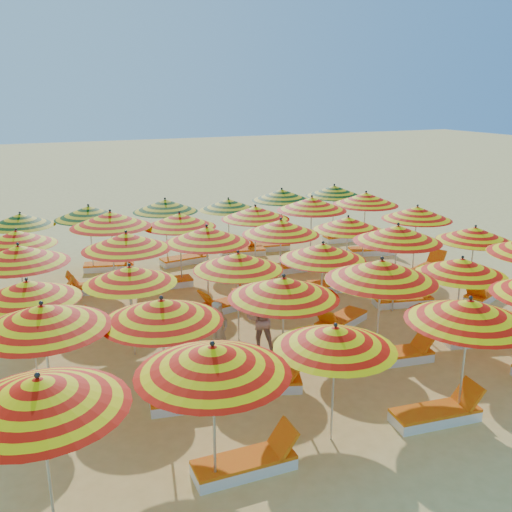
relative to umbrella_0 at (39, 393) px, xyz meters
name	(u,v)px	position (x,y,z in m)	size (l,w,h in m)	color
ground	(263,315)	(6.12, 6.19, -2.22)	(120.00, 120.00, 0.00)	#F7CC6D
umbrella_0	(39,393)	(0.00, 0.00, 0.00)	(2.94, 2.94, 2.53)	silver
umbrella_1	(213,360)	(2.43, 0.02, -0.01)	(2.94, 2.94, 2.51)	silver
umbrella_2	(335,338)	(4.77, 0.35, -0.24)	(2.82, 2.82, 2.26)	silver
umbrella_3	(469,311)	(7.42, 0.02, -0.06)	(2.65, 2.65, 2.46)	silver
umbrella_6	(43,317)	(0.25, 2.78, -0.01)	(2.40, 2.40, 2.52)	silver
umbrella_7	(162,310)	(2.30, 2.43, -0.09)	(2.48, 2.48, 2.43)	silver
umbrella_8	(284,288)	(4.90, 2.58, -0.06)	(2.78, 2.78, 2.46)	silver
umbrella_9	(381,270)	(7.18, 2.39, 0.07)	(2.48, 2.48, 2.60)	silver
umbrella_10	(462,267)	(9.67, 2.59, -0.22)	(2.85, 2.85, 2.28)	silver
umbrella_12	(28,290)	(0.10, 4.92, -0.18)	(2.54, 2.54, 2.32)	silver
umbrella_13	(130,275)	(2.30, 5.21, -0.22)	(2.42, 2.42, 2.27)	silver
umbrella_14	(238,261)	(4.88, 5.00, -0.16)	(2.45, 2.45, 2.35)	silver
umbrella_15	(323,252)	(7.17, 4.85, -0.14)	(2.38, 2.38, 2.36)	silver
umbrella_16	(398,234)	(9.63, 5.01, 0.04)	(2.53, 2.53, 2.58)	silver
umbrella_17	(475,234)	(12.22, 4.77, -0.18)	(2.49, 2.49, 2.32)	silver
umbrella_18	(19,254)	(0.04, 7.20, 0.00)	(2.94, 2.94, 2.53)	silver
umbrella_19	(126,241)	(2.70, 7.45, -0.01)	(3.04, 3.04, 2.51)	silver
umbrella_20	(207,235)	(4.87, 7.24, -0.01)	(3.08, 3.08, 2.51)	silver
umbrella_21	(281,227)	(7.25, 7.42, -0.07)	(2.67, 2.67, 2.45)	silver
umbrella_22	(348,224)	(9.59, 7.41, -0.17)	(2.82, 2.82, 2.33)	silver
umbrella_23	(417,213)	(12.29, 7.43, -0.08)	(2.75, 2.75, 2.44)	silver
umbrella_24	(17,238)	(0.06, 9.71, -0.17)	(2.88, 2.88, 2.33)	silver
umbrella_25	(110,219)	(2.74, 9.94, 0.07)	(3.03, 3.03, 2.61)	silver
umbrella_26	(180,220)	(4.81, 9.63, -0.08)	(2.43, 2.43, 2.44)	silver
umbrella_27	(255,213)	(7.44, 9.70, -0.08)	(2.89, 2.89, 2.43)	silver
umbrella_28	(312,204)	(9.59, 9.71, 0.04)	(2.89, 2.89, 2.58)	silver
umbrella_29	(366,199)	(11.95, 9.89, 0.01)	(3.02, 3.02, 2.54)	silver
umbrella_30	(20,220)	(0.27, 12.32, -0.20)	(2.60, 2.60, 2.30)	silver
umbrella_31	(89,212)	(2.40, 12.10, -0.10)	(2.75, 2.75, 2.41)	silver
umbrella_32	(165,206)	(5.03, 12.12, -0.08)	(2.89, 2.89, 2.43)	silver
umbrella_33	(228,204)	(7.38, 12.01, -0.21)	(2.52, 2.52, 2.29)	silver
umbrella_34	(282,195)	(9.66, 12.19, -0.05)	(2.92, 2.92, 2.47)	silver
umbrella_35	(334,191)	(12.08, 12.28, -0.08)	(2.85, 2.85, 2.44)	silver
lounger_0	(247,463)	(3.02, 0.15, -2.07)	(1.75, 0.63, 0.69)	white
lounger_1	(437,414)	(6.92, 0.04, -2.07)	(1.79, 0.78, 0.69)	white
lounger_4	(191,399)	(2.80, 2.45, -2.07)	(1.81, 0.88, 0.69)	white
lounger_5	(263,382)	(4.40, 2.49, -2.07)	(1.83, 1.14, 0.69)	white
lounger_6	(397,355)	(7.78, 2.37, -2.07)	(1.80, 0.83, 0.69)	white
lounger_7	(479,337)	(10.27, 2.36, -2.07)	(1.82, 1.02, 0.69)	white
lounger_9	(340,321)	(7.67, 4.67, -2.07)	(1.82, 1.25, 0.69)	white
lounger_10	(404,300)	(10.23, 5.25, -2.07)	(1.82, 0.96, 0.69)	white
lounger_11	(484,294)	(12.72, 4.64, -2.07)	(1.82, 1.18, 0.69)	white
lounger_12	(53,329)	(0.64, 7.21, -2.07)	(1.83, 1.10, 0.69)	white
lounger_13	(227,304)	(5.37, 7.03, -2.07)	(1.82, 0.93, 0.69)	white
lounger_14	(260,292)	(6.65, 7.61, -2.07)	(1.77, 0.72, 0.69)	white
lounger_15	(336,285)	(9.09, 7.17, -2.07)	(1.83, 1.13, 0.69)	white
lounger_16	(427,269)	(12.89, 7.37, -2.07)	(1.82, 1.22, 0.69)	white
lounger_17	(46,297)	(0.66, 9.78, -2.07)	(1.81, 0.87, 0.69)	white
lounger_18	(95,287)	(2.14, 10.07, -2.07)	(1.81, 0.88, 0.69)	white
lounger_19	(164,283)	(4.21, 9.63, -2.07)	(1.75, 0.64, 0.69)	white
lounger_20	(301,266)	(9.09, 9.47, -2.07)	(1.75, 0.65, 0.69)	white
lounger_21	(372,250)	(12.55, 10.11, -2.07)	(1.82, 1.02, 0.69)	white
lounger_22	(111,266)	(3.00, 12.18, -2.07)	(1.82, 0.98, 0.69)	white
lounger_23	(185,259)	(5.63, 11.90, -2.07)	(1.79, 0.78, 0.69)	white
lounger_24	(241,251)	(7.89, 12.03, -2.07)	(1.81, 0.90, 0.69)	white
lounger_25	(266,246)	(9.07, 12.29, -2.07)	(1.81, 0.87, 0.69)	white
lounger_26	(343,237)	(12.58, 12.27, -2.07)	(1.77, 0.70, 0.69)	white
beachgoer_a	(219,332)	(4.02, 4.08, -1.50)	(0.53, 0.35, 1.46)	tan
beachgoer_b	(261,319)	(5.20, 4.32, -1.48)	(0.73, 0.57, 1.49)	tan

